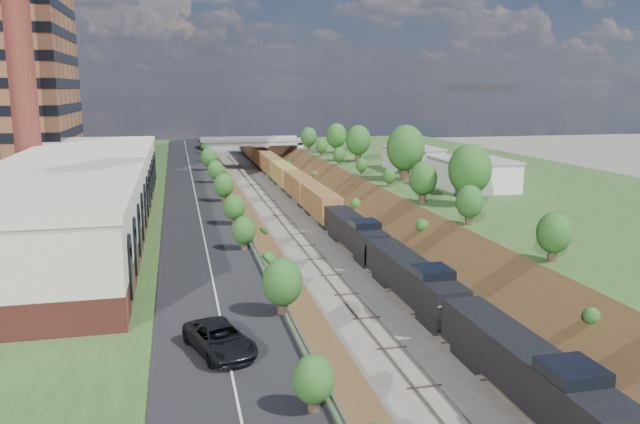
% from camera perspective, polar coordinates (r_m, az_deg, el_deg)
% --- Properties ---
extents(platform_left, '(44.00, 180.00, 5.00)m').
position_cam_1_polar(platform_left, '(92.13, -22.30, -0.01)').
color(platform_left, '#314D1F').
rests_on(platform_left, ground).
extents(platform_right, '(44.00, 180.00, 5.00)m').
position_cam_1_polar(platform_right, '(104.05, 16.39, 1.59)').
color(platform_right, '#314D1F').
rests_on(platform_right, ground).
extents(embankment_left, '(10.00, 180.00, 10.00)m').
position_cam_1_polar(embankment_left, '(91.59, -8.49, -0.94)').
color(embankment_left, brown).
rests_on(embankment_left, ground).
extents(embankment_right, '(10.00, 180.00, 10.00)m').
position_cam_1_polar(embankment_right, '(95.76, 4.74, -0.32)').
color(embankment_right, brown).
rests_on(embankment_right, ground).
extents(rail_left_track, '(1.58, 180.00, 0.18)m').
position_cam_1_polar(rail_left_track, '(92.57, -3.31, -0.65)').
color(rail_left_track, gray).
rests_on(rail_left_track, ground).
extents(rail_right_track, '(1.58, 180.00, 0.18)m').
position_cam_1_polar(rail_right_track, '(93.56, -0.17, -0.50)').
color(rail_right_track, gray).
rests_on(rail_right_track, ground).
extents(road, '(8.00, 180.00, 0.10)m').
position_cam_1_polar(road, '(90.45, -11.43, 2.06)').
color(road, black).
rests_on(road, platform_left).
extents(guardrail, '(0.10, 171.00, 0.70)m').
position_cam_1_polar(guardrail, '(90.37, -8.84, 2.46)').
color(guardrail, '#99999E').
rests_on(guardrail, platform_left).
extents(commercial_building, '(14.30, 62.30, 7.00)m').
position_cam_1_polar(commercial_building, '(68.92, -21.41, 1.58)').
color(commercial_building, brown).
rests_on(commercial_building, platform_left).
extents(smokestack, '(3.20, 3.20, 40.00)m').
position_cam_1_polar(smokestack, '(87.44, -25.85, 14.00)').
color(smokestack, brown).
rests_on(smokestack, platform_left).
extents(overpass, '(24.50, 8.30, 7.40)m').
position_cam_1_polar(overpass, '(153.01, -6.31, 5.86)').
color(overpass, gray).
rests_on(overpass, ground).
extents(white_building_near, '(9.00, 12.00, 4.00)m').
position_cam_1_polar(white_building_near, '(91.97, 13.79, 3.34)').
color(white_building_near, silver).
rests_on(white_building_near, platform_right).
extents(white_building_far, '(8.00, 10.00, 3.60)m').
position_cam_1_polar(white_building_far, '(111.73, 8.50, 4.79)').
color(white_building_far, silver).
rests_on(white_building_far, platform_right).
extents(tree_right_large, '(5.25, 5.25, 7.61)m').
position_cam_1_polar(tree_right_large, '(78.14, 13.54, 3.76)').
color(tree_right_large, '#473323').
rests_on(tree_right_large, platform_right).
extents(tree_left_crest, '(2.45, 2.45, 3.55)m').
position_cam_1_polar(tree_left_crest, '(51.13, -5.98, -2.53)').
color(tree_left_crest, '#473323').
rests_on(tree_left_crest, platform_left).
extents(freight_train, '(3.01, 169.65, 4.55)m').
position_cam_1_polar(freight_train, '(113.83, -2.57, 2.89)').
color(freight_train, black).
rests_on(freight_train, ground).
extents(suv, '(4.20, 6.12, 1.55)m').
position_cam_1_polar(suv, '(34.77, -9.16, -11.39)').
color(suv, black).
rests_on(suv, road).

